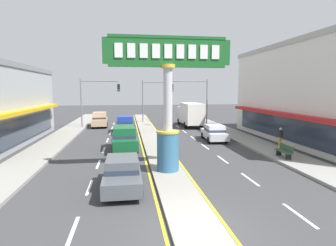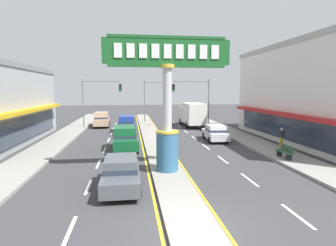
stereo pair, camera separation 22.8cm
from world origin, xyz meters
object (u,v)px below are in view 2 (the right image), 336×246
at_px(suv_near_left_lane, 125,138).
at_px(traffic_light_right_side, 195,94).
at_px(street_bench, 285,151).
at_px(district_sign, 167,105).
at_px(sedan_kerb_right, 121,173).
at_px(sedan_far_left_oncoming, 215,133).
at_px(traffic_light_left_side, 97,95).
at_px(pedestrian_near_kerb, 281,136).
at_px(box_truck_far_right_lane, 192,114).
at_px(traffic_light_median_far, 155,94).
at_px(suv_near_right_lane, 102,119).
at_px(storefront_right, 326,93).
at_px(suv_mid_left_lane, 126,124).

bearing_deg(suv_near_left_lane, traffic_light_right_side, 55.01).
bearing_deg(street_bench, district_sign, -168.39).
bearing_deg(district_sign, sedan_kerb_right, -138.54).
xyz_separation_m(suv_near_left_lane, sedan_far_left_oncoming, (8.49, 2.92, -0.20)).
relative_size(traffic_light_left_side, pedestrian_near_kerb, 3.88).
height_order(traffic_light_right_side, pedestrian_near_kerb, traffic_light_right_side).
bearing_deg(traffic_light_right_side, traffic_light_left_side, 176.39).
bearing_deg(sedan_far_left_oncoming, box_truck_far_right_lane, 89.87).
relative_size(suv_near_left_lane, sedan_kerb_right, 1.09).
relative_size(traffic_light_median_far, suv_near_right_lane, 1.32).
bearing_deg(traffic_light_left_side, storefront_right, -29.39).
relative_size(box_truck_far_right_lane, suv_mid_left_lane, 1.48).
height_order(storefront_right, suv_near_left_lane, storefront_right).
bearing_deg(box_truck_far_right_lane, pedestrian_near_kerb, -74.67).
bearing_deg(traffic_light_median_far, district_sign, -93.35).
xyz_separation_m(storefront_right, suv_near_right_lane, (-21.57, 13.78, -3.57)).
bearing_deg(pedestrian_near_kerb, suv_near_left_lane, 172.67).
height_order(district_sign, suv_near_left_lane, district_sign).
bearing_deg(traffic_light_left_side, traffic_light_median_far, 33.35).
distance_m(storefront_right, street_bench, 10.16).
xyz_separation_m(box_truck_far_right_lane, suv_near_left_lane, (-8.51, -13.30, -0.71)).
bearing_deg(sedan_kerb_right, traffic_light_right_side, 67.79).
height_order(traffic_light_median_far, suv_near_left_lane, traffic_light_median_far).
bearing_deg(suv_near_left_lane, suv_mid_left_lane, 90.00).
distance_m(suv_near_left_lane, street_bench, 12.06).
xyz_separation_m(suv_near_left_lane, street_bench, (11.01, -4.92, -0.34)).
height_order(district_sign, traffic_light_median_far, district_sign).
distance_m(storefront_right, sedan_far_left_oncoming, 10.65).
bearing_deg(street_bench, sedan_far_left_oncoming, 107.80).
bearing_deg(pedestrian_near_kerb, suv_mid_left_lane, 139.05).
xyz_separation_m(traffic_light_left_side, traffic_light_median_far, (7.64, 5.03, -0.05)).
bearing_deg(traffic_light_median_far, sedan_far_left_oncoming, -73.99).
xyz_separation_m(storefront_right, pedestrian_near_kerb, (-5.66, -2.63, -3.47)).
bearing_deg(box_truck_far_right_lane, traffic_light_right_side, -71.01).
bearing_deg(sedan_kerb_right, suv_near_right_lane, 97.92).
distance_m(suv_mid_left_lane, sedan_far_left_oncoming, 10.62).
relative_size(storefront_right, suv_near_left_lane, 4.25).
distance_m(suv_near_right_lane, box_truck_far_right_lane, 11.93).
distance_m(district_sign, sedan_kerb_right, 4.71).
distance_m(suv_near_left_lane, suv_mid_left_lane, 9.31).
distance_m(suv_mid_left_lane, street_bench, 18.00).
xyz_separation_m(traffic_light_left_side, box_truck_far_right_lane, (12.09, -0.01, -2.55)).
height_order(suv_near_right_lane, pedestrian_near_kerb, suv_near_right_lane).
bearing_deg(district_sign, suv_near_right_lane, 105.37).
bearing_deg(traffic_light_median_far, sedan_kerb_right, -98.46).
xyz_separation_m(suv_near_right_lane, street_bench, (14.31, -19.72, -0.34)).
distance_m(district_sign, suv_mid_left_lane, 16.45).
relative_size(traffic_light_left_side, sedan_far_left_oncoming, 1.41).
bearing_deg(sedan_kerb_right, storefront_right, 28.59).
height_order(suv_near_right_lane, sedan_far_left_oncoming, suv_near_right_lane).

